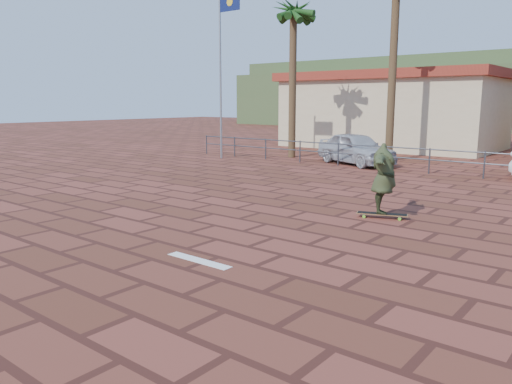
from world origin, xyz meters
TOP-DOWN VIEW (x-y plane):
  - ground at (0.00, 0.00)m, footprint 120.00×120.00m
  - paint_stripe at (0.70, -1.20)m, footprint 1.40×0.22m
  - guardrail at (0.00, 12.00)m, footprint 24.06×0.06m
  - flagpole at (-9.87, 11.00)m, footprint 1.30×0.10m
  - palm_far_left at (-7.50, 13.50)m, footprint 2.40×2.40m
  - building_west at (-6.00, 22.00)m, footprint 12.60×7.60m
  - hill_back at (-22.00, 56.00)m, footprint 35.00×14.00m
  - longboard at (1.82, 3.86)m, footprint 1.21×0.67m
  - skateboarder at (1.82, 3.86)m, footprint 1.32×2.14m
  - car_silver at (-3.68, 13.00)m, footprint 4.48×3.28m

SIDE VIEW (x-z plane):
  - ground at x=0.00m, z-range 0.00..0.00m
  - paint_stripe at x=0.70m, z-range 0.00..0.01m
  - longboard at x=1.82m, z-range 0.04..0.16m
  - guardrail at x=0.00m, z-range 0.18..1.18m
  - car_silver at x=-3.68m, z-range 0.00..1.42m
  - skateboarder at x=1.82m, z-range 0.12..1.81m
  - building_west at x=-6.00m, z-range 0.03..4.53m
  - hill_back at x=-22.00m, z-range 0.00..8.00m
  - flagpole at x=-9.87m, z-range 0.64..8.64m
  - palm_far_left at x=-7.50m, z-range 2.71..10.96m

